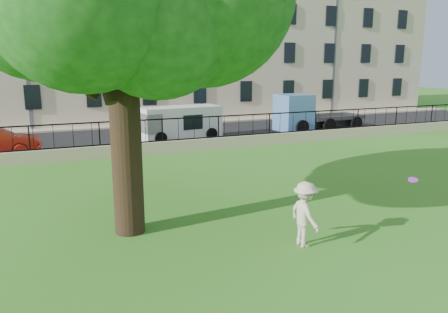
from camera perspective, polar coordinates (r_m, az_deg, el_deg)
name	(u,v)px	position (r m, az deg, el deg)	size (l,w,h in m)	color
ground	(290,243)	(11.24, 8.59, -11.06)	(120.00, 120.00, 0.00)	#32701A
retaining_wall	(163,147)	(21.86, -8.02, 1.21)	(50.00, 0.40, 0.60)	tan
iron_railing	(162,130)	(21.71, -8.08, 3.42)	(50.00, 0.05, 1.13)	black
street	(142,138)	(26.41, -10.67, 2.35)	(60.00, 9.00, 0.01)	black
sidewalk	(125,126)	(31.44, -12.75, 3.91)	(60.00, 1.40, 0.12)	tan
building_row	(108,30)	(36.82, -14.94, 15.67)	(56.40, 10.40, 13.80)	beige
man	(305,214)	(10.84, 10.53, -7.42)	(1.04, 0.60, 1.62)	beige
frisbee	(413,180)	(13.15, 23.47, -2.81)	(0.27, 0.27, 0.03)	#AF28E5
white_van	(180,123)	(25.52, -5.72, 4.35)	(4.60, 1.80, 1.93)	silver
blue_truck	(318,112)	(29.68, 12.16, 5.70)	(5.78, 2.05, 2.42)	#5180BE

